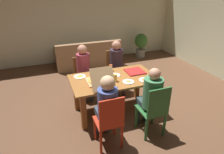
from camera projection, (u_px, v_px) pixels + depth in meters
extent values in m
plane|color=brown|center=(114.00, 111.00, 4.13)|extent=(20.00, 20.00, 0.00)
cube|color=beige|center=(77.00, 16.00, 6.34)|extent=(6.82, 0.12, 2.97)
cube|color=beige|center=(216.00, 21.00, 5.42)|extent=(0.12, 5.70, 2.97)
cube|color=#9B602D|center=(114.00, 79.00, 3.81)|extent=(1.66, 0.94, 0.04)
cube|color=#9A5727|center=(84.00, 112.00, 3.47)|extent=(0.10, 0.10, 0.72)
cube|color=#9A5727|center=(152.00, 98.00, 3.91)|extent=(0.10, 0.10, 0.72)
cube|color=#9A5727|center=(76.00, 94.00, 4.04)|extent=(0.10, 0.10, 0.72)
cube|color=#9A5727|center=(137.00, 83.00, 4.48)|extent=(0.10, 0.10, 0.72)
cylinder|color=#2A6230|center=(136.00, 117.00, 3.57)|extent=(0.05, 0.05, 0.45)
cylinder|color=#2A6230|center=(153.00, 113.00, 3.68)|extent=(0.05, 0.05, 0.45)
cylinder|color=#2A6230|center=(146.00, 130.00, 3.26)|extent=(0.05, 0.05, 0.45)
cylinder|color=#2A6230|center=(164.00, 125.00, 3.37)|extent=(0.05, 0.05, 0.45)
cube|color=#2A6230|center=(151.00, 110.00, 3.37)|extent=(0.42, 0.44, 0.02)
cube|color=#2A6230|center=(159.00, 103.00, 3.09)|extent=(0.40, 0.03, 0.50)
cylinder|color=#2E3F41|center=(138.00, 112.00, 3.69)|extent=(0.10, 0.10, 0.47)
cylinder|color=#2E3F41|center=(146.00, 110.00, 3.74)|extent=(0.10, 0.10, 0.47)
cube|color=#2E3F41|center=(147.00, 102.00, 3.47)|extent=(0.29, 0.30, 0.11)
cylinder|color=#3D7B4F|center=(153.00, 93.00, 3.23)|extent=(0.32, 0.32, 0.53)
sphere|color=tan|center=(155.00, 74.00, 3.09)|extent=(0.19, 0.19, 0.19)
cylinder|color=brown|center=(94.00, 90.00, 4.49)|extent=(0.05, 0.05, 0.45)
cylinder|color=brown|center=(79.00, 92.00, 4.38)|extent=(0.05, 0.05, 0.45)
cylinder|color=brown|center=(90.00, 83.00, 4.78)|extent=(0.05, 0.05, 0.45)
cylinder|color=brown|center=(76.00, 86.00, 4.67)|extent=(0.05, 0.05, 0.45)
cube|color=brown|center=(84.00, 79.00, 4.48)|extent=(0.41, 0.41, 0.02)
cube|color=brown|center=(82.00, 66.00, 4.54)|extent=(0.39, 0.03, 0.45)
cylinder|color=#303F47|center=(91.00, 92.00, 4.37)|extent=(0.10, 0.10, 0.47)
cylinder|color=#303F47|center=(84.00, 93.00, 4.32)|extent=(0.10, 0.10, 0.47)
cube|color=#303F47|center=(86.00, 79.00, 4.33)|extent=(0.26, 0.29, 0.11)
cylinder|color=#953746|center=(83.00, 65.00, 4.34)|extent=(0.29, 0.29, 0.53)
sphere|color=#AE725B|center=(82.00, 50.00, 4.19)|extent=(0.21, 0.21, 0.21)
cylinder|color=#945D2E|center=(125.00, 84.00, 4.75)|extent=(0.04, 0.04, 0.45)
cylinder|color=#945D2E|center=(112.00, 86.00, 4.64)|extent=(0.04, 0.04, 0.45)
cylinder|color=#945D2E|center=(120.00, 78.00, 5.07)|extent=(0.04, 0.04, 0.45)
cylinder|color=#945D2E|center=(107.00, 80.00, 4.96)|extent=(0.04, 0.04, 0.45)
cube|color=#945D2E|center=(116.00, 73.00, 4.76)|extent=(0.40, 0.43, 0.02)
cube|color=#945D2E|center=(113.00, 60.00, 4.81)|extent=(0.38, 0.03, 0.51)
cylinder|color=#3C2C3A|center=(124.00, 86.00, 4.62)|extent=(0.10, 0.10, 0.47)
cylinder|color=#3C2C3A|center=(118.00, 87.00, 4.57)|extent=(0.10, 0.10, 0.47)
cube|color=#3C2C3A|center=(119.00, 73.00, 4.60)|extent=(0.27, 0.31, 0.11)
cylinder|color=#352732|center=(116.00, 60.00, 4.62)|extent=(0.30, 0.30, 0.53)
sphere|color=#AF745B|center=(116.00, 45.00, 4.46)|extent=(0.22, 0.22, 0.22)
cylinder|color=red|center=(95.00, 129.00, 3.28)|extent=(0.04, 0.04, 0.45)
cylinder|color=red|center=(114.00, 124.00, 3.39)|extent=(0.04, 0.04, 0.45)
cylinder|color=red|center=(101.00, 142.00, 3.00)|extent=(0.04, 0.04, 0.45)
cylinder|color=red|center=(122.00, 136.00, 3.11)|extent=(0.04, 0.04, 0.45)
cube|color=red|center=(108.00, 121.00, 3.10)|extent=(0.41, 0.39, 0.02)
cube|color=red|center=(112.00, 114.00, 2.84)|extent=(0.39, 0.03, 0.49)
cylinder|color=#35414E|center=(98.00, 123.00, 3.41)|extent=(0.10, 0.10, 0.47)
cylinder|color=#35414E|center=(107.00, 121.00, 3.46)|extent=(0.10, 0.10, 0.47)
cube|color=#35414E|center=(105.00, 112.00, 3.20)|extent=(0.28, 0.30, 0.11)
cylinder|color=#435499|center=(108.00, 104.00, 2.96)|extent=(0.31, 0.31, 0.51)
sphere|color=#E0AF83|center=(108.00, 83.00, 2.81)|extent=(0.22, 0.22, 0.22)
cube|color=#AF2220|center=(135.00, 71.00, 4.06)|extent=(0.36, 0.36, 0.02)
cube|color=tan|center=(98.00, 81.00, 3.66)|extent=(0.41, 0.41, 0.02)
cylinder|color=gold|center=(98.00, 80.00, 3.66)|extent=(0.36, 0.36, 0.01)
cube|color=tan|center=(103.00, 79.00, 3.32)|extent=(0.41, 0.22, 0.35)
cylinder|color=white|center=(115.00, 75.00, 3.91)|extent=(0.20, 0.20, 0.01)
cone|color=#CF8A41|center=(115.00, 75.00, 3.90)|extent=(0.10, 0.10, 0.02)
cylinder|color=white|center=(128.00, 82.00, 3.65)|extent=(0.22, 0.22, 0.01)
cone|color=#D18547|center=(128.00, 81.00, 3.64)|extent=(0.10, 0.10, 0.02)
cylinder|color=white|center=(145.00, 80.00, 3.71)|extent=(0.23, 0.23, 0.01)
cone|color=#CA7D3E|center=(145.00, 79.00, 3.70)|extent=(0.13, 0.13, 0.02)
cylinder|color=white|center=(80.00, 76.00, 3.86)|extent=(0.23, 0.23, 0.01)
cone|color=gold|center=(80.00, 76.00, 3.85)|extent=(0.13, 0.13, 0.02)
cylinder|color=#E4C059|center=(115.00, 78.00, 3.65)|extent=(0.07, 0.07, 0.14)
cylinder|color=#B5492A|center=(111.00, 68.00, 4.10)|extent=(0.07, 0.07, 0.13)
cube|color=#936C4A|center=(88.00, 59.00, 6.43)|extent=(2.01, 0.87, 0.41)
cube|color=#936C4A|center=(90.00, 49.00, 5.95)|extent=(2.01, 0.16, 0.42)
cube|color=#936C4A|center=(58.00, 53.00, 6.01)|extent=(0.20, 0.82, 0.18)
cube|color=#936C4A|center=(114.00, 47.00, 6.59)|extent=(0.20, 0.82, 0.18)
cylinder|color=gray|center=(140.00, 53.00, 7.15)|extent=(0.33, 0.33, 0.28)
cylinder|color=brown|center=(141.00, 48.00, 7.07)|extent=(0.05, 0.05, 0.13)
ellipsoid|color=#376C2A|center=(141.00, 41.00, 6.96)|extent=(0.45, 0.45, 0.50)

